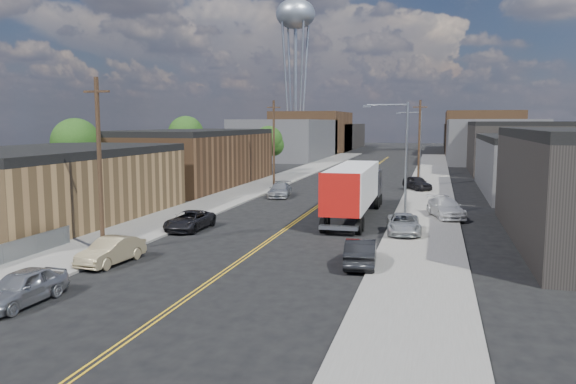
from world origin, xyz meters
The scene contains 32 objects.
ground centered at (0.00, 60.00, 0.00)m, with size 260.00×260.00×0.00m, color black.
centerline centered at (0.00, 45.00, 0.01)m, with size 0.32×120.00×0.01m, color gold.
sidewalk_left centered at (-9.50, 45.00, 0.07)m, with size 5.00×140.00×0.15m, color slate.
sidewalk_right centered at (9.50, 45.00, 0.07)m, with size 5.00×140.00×0.15m, color slate.
warehouse_tan centered at (-18.00, 18.00, 2.80)m, with size 12.00×22.00×5.60m.
warehouse_brown centered at (-18.00, 44.00, 3.30)m, with size 12.00×26.00×6.60m.
industrial_right_b centered at (22.00, 46.00, 3.05)m, with size 14.00×24.00×6.10m.
industrial_right_c centered at (22.00, 72.00, 3.80)m, with size 14.00×22.00×7.60m.
skyline_left_a centered at (-20.00, 95.00, 4.00)m, with size 16.00×30.00×8.00m, color #39393C.
skyline_right_a centered at (20.00, 95.00, 4.00)m, with size 16.00×30.00×8.00m, color #39393C.
skyline_left_b centered at (-20.00, 120.00, 5.00)m, with size 16.00×26.00×10.00m, color #543721.
skyline_right_b centered at (20.00, 120.00, 5.00)m, with size 16.00×26.00×10.00m, color #543721.
skyline_left_c centered at (-20.00, 140.00, 3.50)m, with size 16.00×40.00×7.00m, color black.
skyline_right_c centered at (20.00, 140.00, 3.50)m, with size 16.00×40.00×7.00m, color black.
water_tower centered at (-22.00, 110.00, 30.65)m, with size 9.00×9.00×36.90m.
streetlight_near centered at (7.60, 25.00, 5.33)m, with size 3.39×0.25×9.00m.
streetlight_far centered at (7.60, 60.00, 5.33)m, with size 3.39×0.25×9.00m.
utility_pole_left_near centered at (-8.20, 10.00, 5.14)m, with size 1.60×0.26×10.00m.
utility_pole_left_far centered at (-8.20, 45.00, 5.14)m, with size 1.60×0.26×10.00m.
utility_pole_right centered at (8.20, 48.00, 5.14)m, with size 1.60×0.26×10.00m.
tree_left_near centered at (-23.94, 30.00, 5.18)m, with size 4.85×4.76×7.91m.
tree_left_mid centered at (-23.94, 55.00, 5.48)m, with size 5.10×5.04×8.37m.
tree_left_far centered at (-13.94, 62.00, 4.57)m, with size 4.35×4.20×6.97m.
semi_truck centered at (4.08, 26.19, 2.39)m, with size 2.89×16.03×4.19m.
car_left_a centered at (-6.23, 1.13, 0.73)m, with size 1.73×4.29×1.46m, color #A0A2A5.
car_left_b centered at (-6.40, 8.00, 0.70)m, with size 1.49×4.27×1.41m, color #938360.
car_left_c centered at (-6.40, 17.82, 0.67)m, with size 2.21×4.79×1.33m, color black.
car_left_d centered at (-5.00, 36.24, 0.72)m, with size 2.01×4.94×1.43m, color #9DA0A2.
car_right_oncoming centered at (6.51, 10.96, 0.74)m, with size 1.56×4.47×1.47m, color black.
car_right_lot_a centered at (8.20, 19.66, 0.80)m, with size 2.15×4.66×1.29m, color #B1B5B7.
car_right_lot_b centered at (11.00, 27.04, 0.89)m, with size 2.07×5.09×1.48m, color silver.
car_right_lot_c centered at (8.20, 44.88, 0.89)m, with size 1.75×4.35×1.48m, color black.
Camera 1 is at (10.21, -17.80, 7.51)m, focal length 35.00 mm.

